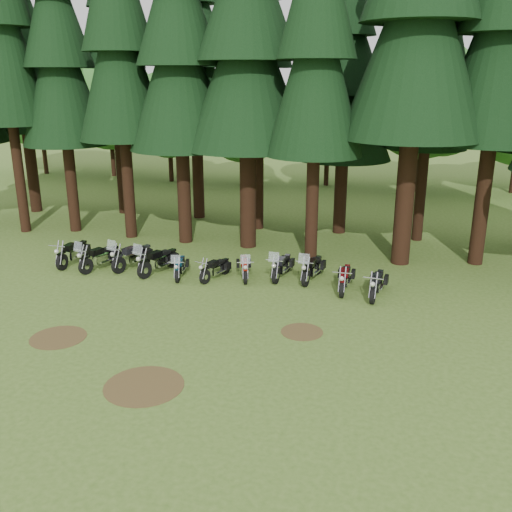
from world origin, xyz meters
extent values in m
plane|color=#42641F|center=(0.00, 0.00, 0.00)|extent=(120.00, 120.00, 0.00)
cylinder|color=black|center=(-12.29, 8.98, 3.39)|extent=(0.52, 0.52, 6.77)
cone|color=black|center=(-12.29, 8.98, 9.88)|extent=(3.92, 3.92, 8.47)
cylinder|color=black|center=(-9.78, 9.82, 2.76)|extent=(0.58, 0.58, 5.53)
cone|color=black|center=(-9.78, 9.82, 8.06)|extent=(4.32, 4.32, 6.91)
cone|color=black|center=(-9.78, 9.82, 11.32)|extent=(3.46, 3.46, 5.83)
cylinder|color=black|center=(-6.29, 9.51, 2.99)|extent=(0.58, 0.58, 5.99)
cone|color=black|center=(-6.29, 9.51, 8.73)|extent=(4.32, 4.32, 7.49)
cylinder|color=black|center=(-3.21, 9.40, 2.78)|extent=(0.66, 0.66, 5.57)
cone|color=black|center=(-3.21, 9.40, 8.12)|extent=(4.95, 4.95, 6.96)
cylinder|color=black|center=(0.07, 9.44, 2.85)|extent=(0.77, 0.77, 5.70)
cone|color=black|center=(0.07, 9.44, 8.31)|extent=(5.81, 5.81, 7.12)
cylinder|color=black|center=(3.43, 8.02, 2.85)|extent=(0.55, 0.55, 5.71)
cone|color=black|center=(3.43, 8.02, 8.32)|extent=(4.15, 4.15, 7.14)
cylinder|color=black|center=(7.37, 8.76, 3.31)|extent=(0.80, 0.80, 6.62)
cone|color=black|center=(7.37, 8.76, 9.65)|extent=(5.98, 5.98, 8.27)
cylinder|color=black|center=(10.62, 9.61, 3.17)|extent=(0.64, 0.64, 6.35)
cone|color=black|center=(10.62, 9.61, 9.26)|extent=(4.79, 4.79, 7.93)
cylinder|color=black|center=(-14.68, 13.25, 2.93)|extent=(0.67, 0.67, 5.87)
cone|color=black|center=(-14.68, 13.25, 8.55)|extent=(5.00, 5.00, 7.33)
cone|color=black|center=(-14.68, 13.25, 12.02)|extent=(4.00, 4.00, 6.19)
cylinder|color=black|center=(-9.26, 14.35, 2.76)|extent=(0.60, 0.60, 5.53)
cone|color=black|center=(-9.26, 14.35, 8.06)|extent=(4.52, 4.52, 6.91)
cone|color=black|center=(-9.26, 14.35, 11.32)|extent=(3.62, 3.62, 5.83)
cylinder|color=black|center=(-4.38, 14.40, 2.78)|extent=(0.65, 0.65, 5.55)
cone|color=black|center=(-4.38, 14.40, 8.10)|extent=(4.85, 4.85, 6.94)
cone|color=black|center=(-4.38, 14.40, 11.38)|extent=(3.88, 3.88, 5.86)
cylinder|color=black|center=(-0.37, 12.94, 2.76)|extent=(0.58, 0.58, 5.52)
cone|color=black|center=(-0.37, 12.94, 8.05)|extent=(4.35, 4.35, 6.90)
cone|color=black|center=(-0.37, 12.94, 11.31)|extent=(3.48, 3.48, 5.83)
cylinder|color=black|center=(4.04, 13.25, 2.35)|extent=(0.66, 0.66, 4.70)
cone|color=black|center=(4.04, 13.25, 6.85)|extent=(4.94, 4.94, 5.87)
cone|color=black|center=(4.04, 13.25, 9.62)|extent=(3.95, 3.95, 4.96)
cylinder|color=black|center=(8.07, 12.86, 2.78)|extent=(0.53, 0.53, 5.56)
cone|color=black|center=(8.07, 12.86, 8.11)|extent=(3.94, 3.94, 6.95)
cylinder|color=black|center=(-22.46, 25.50, 1.67)|extent=(0.36, 0.36, 3.33)
sphere|color=#2E6B27|center=(-22.46, 25.50, 6.11)|extent=(7.78, 7.78, 7.78)
sphere|color=#2E6B27|center=(-21.12, 24.61, 5.33)|extent=(5.55, 5.55, 5.55)
cylinder|color=black|center=(-16.34, 26.00, 1.65)|extent=(0.36, 0.36, 3.29)
sphere|color=#2E6B27|center=(-16.34, 26.00, 6.04)|extent=(7.69, 7.69, 7.69)
sphere|color=#2E6B27|center=(-15.02, 25.12, 5.27)|extent=(5.49, 5.49, 5.49)
cylinder|color=black|center=(-10.73, 24.98, 1.40)|extent=(0.36, 0.36, 2.80)
sphere|color=#2E6B27|center=(-10.73, 24.98, 5.13)|extent=(6.53, 6.53, 6.53)
sphere|color=#2E6B27|center=(-9.61, 24.23, 4.48)|extent=(4.67, 4.67, 4.67)
cylinder|color=black|center=(-4.99, 25.31, 1.27)|extent=(0.36, 0.36, 2.55)
sphere|color=#2E6B27|center=(-4.99, 25.31, 4.67)|extent=(5.95, 5.95, 5.95)
sphere|color=#2E6B27|center=(-3.97, 24.63, 4.08)|extent=(4.25, 4.25, 4.25)
cylinder|color=black|center=(1.32, 26.50, 1.23)|extent=(0.36, 0.36, 2.47)
sphere|color=#2E6B27|center=(1.32, 26.50, 4.53)|extent=(5.76, 5.76, 5.76)
sphere|color=#2E6B27|center=(2.30, 25.84, 3.95)|extent=(4.12, 4.12, 4.12)
cylinder|color=black|center=(7.92, 25.96, 1.76)|extent=(0.36, 0.36, 3.52)
sphere|color=#2E6B27|center=(7.92, 25.96, 6.45)|extent=(8.21, 8.21, 8.21)
sphere|color=#2E6B27|center=(9.33, 25.02, 5.63)|extent=(5.87, 5.87, 5.87)
cylinder|color=#4C3D1E|center=(-3.00, -2.00, 0.01)|extent=(1.80, 1.80, 0.01)
cylinder|color=#4C3D1E|center=(4.50, 0.50, 0.01)|extent=(1.40, 1.40, 0.01)
cylinder|color=#4C3D1E|center=(1.00, -4.00, 0.01)|extent=(2.20, 2.20, 0.01)
cylinder|color=black|center=(-6.69, 3.88, 0.36)|extent=(0.16, 0.72, 0.72)
cylinder|color=black|center=(-6.67, 5.57, 0.36)|extent=(0.16, 0.72, 0.72)
cube|color=silver|center=(-6.68, 4.78, 0.46)|extent=(0.31, 0.77, 0.37)
cube|color=black|center=(-6.68, 4.53, 0.85)|extent=(0.33, 0.60, 0.26)
cube|color=black|center=(-6.68, 5.03, 0.81)|extent=(0.33, 0.60, 0.13)
cylinder|color=black|center=(-5.41, 3.67, 0.35)|extent=(0.35, 0.72, 0.70)
cylinder|color=black|center=(-4.91, 5.25, 0.35)|extent=(0.35, 0.72, 0.70)
cube|color=silver|center=(-5.14, 4.51, 0.45)|extent=(0.51, 0.80, 0.36)
cube|color=black|center=(-5.22, 4.28, 0.83)|extent=(0.48, 0.66, 0.26)
cube|color=black|center=(-5.07, 4.74, 0.79)|extent=(0.48, 0.66, 0.13)
cube|color=silver|center=(-5.50, 3.37, 1.30)|extent=(0.47, 0.26, 0.42)
cylinder|color=black|center=(-4.12, 4.14, 0.36)|extent=(0.37, 0.73, 0.72)
cylinder|color=black|center=(-3.60, 5.75, 0.36)|extent=(0.37, 0.73, 0.72)
cube|color=silver|center=(-3.84, 5.00, 0.46)|extent=(0.53, 0.82, 0.37)
cube|color=black|center=(-3.92, 4.76, 0.85)|extent=(0.50, 0.67, 0.26)
cube|color=black|center=(-3.76, 5.23, 0.81)|extent=(0.50, 0.67, 0.13)
cube|color=silver|center=(-4.22, 3.83, 1.33)|extent=(0.48, 0.27, 0.43)
cylinder|color=black|center=(-2.77, 3.83, 0.36)|extent=(0.38, 0.74, 0.73)
cylinder|color=black|center=(-2.23, 5.45, 0.36)|extent=(0.38, 0.74, 0.73)
cube|color=silver|center=(-2.49, 4.69, 0.46)|extent=(0.54, 0.83, 0.37)
cube|color=black|center=(-2.57, 4.45, 0.86)|extent=(0.51, 0.68, 0.26)
cube|color=black|center=(-2.40, 4.93, 0.81)|extent=(0.51, 0.68, 0.13)
cube|color=silver|center=(-2.88, 3.52, 1.34)|extent=(0.48, 0.28, 0.44)
cylinder|color=black|center=(-1.28, 3.76, 0.29)|extent=(0.26, 0.60, 0.59)
cylinder|color=black|center=(-1.60, 5.09, 0.29)|extent=(0.26, 0.60, 0.59)
cube|color=silver|center=(-1.45, 4.47, 0.37)|extent=(0.39, 0.66, 0.30)
cube|color=navy|center=(-1.40, 4.27, 0.69)|extent=(0.37, 0.54, 0.21)
cube|color=black|center=(-1.50, 4.66, 0.66)|extent=(0.37, 0.54, 0.11)
cube|color=silver|center=(-1.21, 3.50, 1.08)|extent=(0.39, 0.20, 0.35)
cylinder|color=black|center=(-0.15, 3.92, 0.30)|extent=(0.30, 0.60, 0.59)
cylinder|color=black|center=(0.28, 5.24, 0.30)|extent=(0.30, 0.60, 0.59)
cube|color=silver|center=(0.08, 4.62, 0.38)|extent=(0.43, 0.68, 0.31)
cube|color=black|center=(0.01, 4.43, 0.70)|extent=(0.41, 0.55, 0.22)
cube|color=black|center=(0.14, 4.82, 0.67)|extent=(0.41, 0.55, 0.11)
cylinder|color=black|center=(1.43, 4.32, 0.31)|extent=(0.33, 0.63, 0.62)
cylinder|color=black|center=(0.95, 5.69, 0.31)|extent=(0.33, 0.63, 0.62)
cube|color=silver|center=(1.17, 5.05, 0.39)|extent=(0.46, 0.71, 0.32)
cube|color=red|center=(1.24, 4.85, 0.73)|extent=(0.44, 0.58, 0.23)
cube|color=black|center=(1.10, 5.25, 0.69)|extent=(0.44, 0.58, 0.11)
cube|color=silver|center=(1.52, 4.05, 1.14)|extent=(0.41, 0.24, 0.37)
cylinder|color=black|center=(2.61, 4.70, 0.33)|extent=(0.19, 0.67, 0.66)
cylinder|color=black|center=(2.73, 6.24, 0.33)|extent=(0.19, 0.67, 0.66)
cube|color=silver|center=(2.67, 5.52, 0.42)|extent=(0.34, 0.72, 0.34)
cube|color=black|center=(2.66, 5.29, 0.78)|extent=(0.34, 0.57, 0.24)
cube|color=black|center=(2.69, 5.75, 0.74)|extent=(0.34, 0.57, 0.12)
cube|color=silver|center=(2.58, 4.40, 1.22)|extent=(0.43, 0.16, 0.40)
cylinder|color=black|center=(3.83, 4.70, 0.34)|extent=(0.24, 0.69, 0.68)
cylinder|color=black|center=(4.06, 6.28, 0.34)|extent=(0.24, 0.69, 0.68)
cube|color=silver|center=(3.95, 5.54, 0.43)|extent=(0.39, 0.76, 0.35)
cube|color=black|center=(3.92, 5.31, 0.80)|extent=(0.39, 0.61, 0.25)
cube|color=black|center=(3.99, 5.78, 0.76)|extent=(0.39, 0.61, 0.12)
cube|color=silver|center=(3.79, 4.39, 1.26)|extent=(0.45, 0.19, 0.41)
cylinder|color=black|center=(5.38, 3.89, 0.33)|extent=(0.14, 0.67, 0.67)
cylinder|color=black|center=(5.38, 5.47, 0.33)|extent=(0.14, 0.67, 0.67)
cube|color=silver|center=(5.38, 4.73, 0.43)|extent=(0.28, 0.71, 0.34)
cube|color=maroon|center=(5.38, 4.50, 0.79)|extent=(0.30, 0.56, 0.24)
cube|color=black|center=(5.38, 4.97, 0.75)|extent=(0.30, 0.56, 0.12)
cylinder|color=black|center=(6.56, 3.57, 0.34)|extent=(0.20, 0.69, 0.68)
cylinder|color=black|center=(6.70, 5.15, 0.34)|extent=(0.20, 0.69, 0.68)
cube|color=silver|center=(6.63, 4.41, 0.43)|extent=(0.35, 0.74, 0.35)
cube|color=black|center=(6.61, 4.18, 0.80)|extent=(0.36, 0.59, 0.25)
cube|color=black|center=(6.65, 4.65, 0.76)|extent=(0.36, 0.59, 0.12)
camera|label=1|loc=(7.57, -16.40, 8.10)|focal=40.00mm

